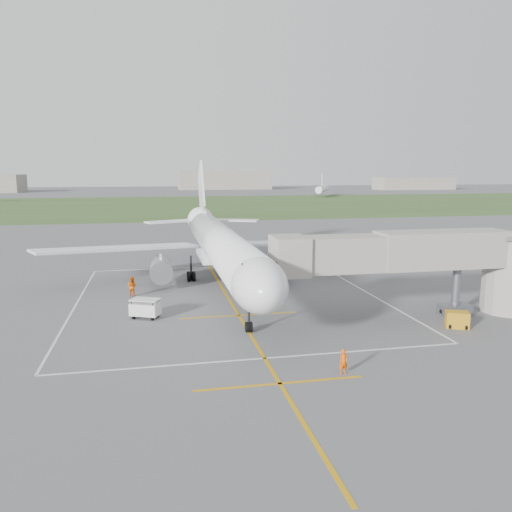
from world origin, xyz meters
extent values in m
plane|color=#5A5A5C|center=(0.00, 0.00, 0.00)|extent=(700.00, 700.00, 0.00)
cube|color=#385123|center=(0.00, 130.00, 0.01)|extent=(700.00, 120.00, 0.02)
cube|color=#C5890B|center=(0.00, -5.00, 0.01)|extent=(0.25, 60.00, 0.01)
cube|color=#C5890B|center=(0.00, -24.00, 0.01)|extent=(10.00, 0.25, 0.01)
cube|color=#C5890B|center=(0.00, -10.00, 0.01)|extent=(10.00, 0.25, 0.01)
cube|color=silver|center=(0.00, 12.00, 0.01)|extent=(28.00, 0.20, 0.01)
cube|color=silver|center=(0.00, -20.00, 0.01)|extent=(28.00, 0.20, 0.01)
cube|color=silver|center=(-14.00, -4.00, 0.01)|extent=(0.20, 32.00, 0.01)
cube|color=silver|center=(14.00, -4.00, 0.01)|extent=(0.20, 32.00, 0.01)
cylinder|color=white|center=(0.00, 0.00, 4.50)|extent=(3.80, 36.00, 3.80)
ellipsoid|color=white|center=(0.00, -18.00, 4.50)|extent=(3.80, 7.22, 3.80)
cube|color=black|center=(0.00, -18.90, 5.55)|extent=(2.40, 1.60, 0.99)
cone|color=white|center=(0.00, 20.50, 4.90)|extent=(3.80, 6.00, 3.80)
cube|color=white|center=(10.50, 6.00, 3.65)|extent=(17.93, 11.24, 1.23)
cube|color=white|center=(-10.50, 6.00, 3.65)|extent=(17.93, 11.24, 1.23)
cube|color=white|center=(0.00, 3.00, 2.95)|extent=(4.20, 8.00, 0.50)
cube|color=white|center=(0.00, 21.20, 9.20)|extent=(0.30, 7.89, 8.65)
cube|color=white|center=(0.00, 19.00, 6.20)|extent=(0.35, 5.00, 1.20)
cube|color=white|center=(4.20, 20.20, 5.10)|extent=(7.85, 5.03, 0.20)
cube|color=white|center=(-4.20, 20.20, 5.10)|extent=(7.85, 5.03, 0.20)
cylinder|color=slate|center=(6.20, 2.50, 1.90)|extent=(2.30, 4.20, 2.30)
cube|color=white|center=(6.20, 2.20, 2.70)|extent=(0.25, 2.40, 1.20)
cylinder|color=slate|center=(-6.20, 2.50, 1.90)|extent=(2.30, 4.20, 2.30)
cube|color=white|center=(-6.20, 2.20, 2.70)|extent=(0.25, 2.40, 1.20)
cylinder|color=black|center=(0.00, -14.50, 1.30)|extent=(0.18, 0.18, 2.60)
cylinder|color=black|center=(-0.11, -14.50, 0.40)|extent=(0.28, 0.80, 0.80)
cylinder|color=black|center=(0.11, -14.50, 0.40)|extent=(0.28, 0.80, 0.80)
cylinder|color=black|center=(2.90, 4.50, 1.40)|extent=(0.22, 0.22, 2.80)
cylinder|color=black|center=(2.62, 4.15, 0.48)|extent=(0.32, 0.96, 0.96)
cylinder|color=black|center=(3.18, 4.15, 0.48)|extent=(0.32, 0.96, 0.96)
cylinder|color=black|center=(2.62, 4.85, 0.48)|extent=(0.32, 0.96, 0.96)
cylinder|color=black|center=(3.18, 4.85, 0.48)|extent=(0.32, 0.96, 0.96)
cylinder|color=black|center=(-2.90, 4.50, 1.40)|extent=(0.22, 0.22, 2.80)
cylinder|color=black|center=(-3.18, 4.15, 0.48)|extent=(0.32, 0.96, 0.96)
cylinder|color=black|center=(-2.62, 4.15, 0.48)|extent=(0.32, 0.96, 0.96)
cylinder|color=black|center=(-3.18, 4.85, 0.48)|extent=(0.32, 0.96, 0.96)
cylinder|color=black|center=(-2.62, 4.85, 0.48)|extent=(0.32, 0.96, 0.96)
cube|color=gray|center=(7.74, -13.50, 5.60)|extent=(11.09, 2.90, 2.80)
cube|color=gray|center=(16.46, -13.50, 5.70)|extent=(11.09, 3.10, 3.00)
cube|color=gray|center=(3.40, -13.50, 5.60)|extent=(2.60, 3.40, 3.00)
cylinder|color=slate|center=(18.00, -13.50, 2.10)|extent=(0.70, 0.70, 4.20)
cube|color=slate|center=(18.00, -13.50, 0.45)|extent=(2.60, 1.40, 0.90)
cylinder|color=gray|center=(23.00, -13.50, 3.20)|extent=(4.40, 4.40, 6.40)
cylinder|color=black|center=(17.00, -13.50, 0.35)|extent=(0.70, 0.30, 0.70)
cylinder|color=black|center=(19.00, -13.50, 0.35)|extent=(0.70, 0.30, 0.70)
cube|color=#BF8717|center=(16.12, -16.68, 0.64)|extent=(2.00, 1.69, 1.28)
cylinder|color=black|center=(15.39, -16.87, 0.19)|extent=(0.31, 0.41, 0.37)
cylinder|color=black|center=(16.48, -17.34, 0.19)|extent=(0.31, 0.41, 0.37)
cube|color=silver|center=(-7.71, -9.17, 0.79)|extent=(2.69, 2.23, 1.02)
cube|color=silver|center=(-7.71, -9.17, 1.58)|extent=(2.69, 2.23, 0.07)
cylinder|color=black|center=(-8.79, -9.30, 0.97)|extent=(0.07, 0.07, 1.21)
cylinder|color=black|center=(-7.10, -10.07, 0.97)|extent=(0.07, 0.07, 1.21)
cylinder|color=black|center=(-8.32, -8.28, 0.97)|extent=(0.07, 0.07, 1.21)
cylinder|color=black|center=(-6.63, -9.05, 0.97)|extent=(0.07, 0.07, 1.21)
cylinder|color=black|center=(-8.68, -9.29, 0.19)|extent=(0.31, 0.41, 0.37)
cylinder|color=black|center=(-7.16, -9.99, 0.19)|extent=(0.31, 0.41, 0.37)
cylinder|color=black|center=(-8.26, -8.36, 0.19)|extent=(0.31, 0.41, 0.37)
cylinder|color=black|center=(-6.74, -9.06, 0.19)|extent=(0.31, 0.41, 0.37)
imported|color=#F15407|center=(4.08, -23.44, 0.77)|extent=(0.59, 0.41, 1.55)
imported|color=#DF5707|center=(-9.08, -1.36, 0.96)|extent=(1.16, 1.06, 1.92)
cube|color=gray|center=(40.00, 280.00, 6.00)|extent=(60.00, 20.00, 12.00)
cube|color=gray|center=(160.00, 250.00, 4.00)|extent=(50.00, 18.00, 8.00)
cylinder|color=white|center=(73.18, 179.61, 3.50)|extent=(16.54, 30.31, 3.20)
cube|color=white|center=(73.18, 179.61, 8.00)|extent=(1.98, 3.75, 5.50)
camera|label=1|loc=(-6.80, -50.15, 12.07)|focal=35.00mm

